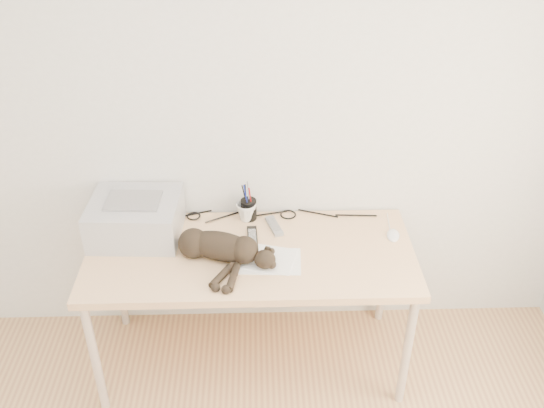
{
  "coord_description": "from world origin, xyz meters",
  "views": [
    {
      "loc": [
        0.04,
        -0.95,
        2.55
      ],
      "look_at": [
        0.1,
        1.34,
        1.05
      ],
      "focal_mm": 40.0,
      "sensor_mm": 36.0,
      "label": 1
    }
  ],
  "objects_px": {
    "mug": "(246,212)",
    "cat": "(217,248)",
    "desk": "(251,262)",
    "printer": "(136,218)",
    "mouse": "(393,233)",
    "pen_cup": "(249,209)"
  },
  "relations": [
    {
      "from": "mug",
      "to": "cat",
      "type": "bearing_deg",
      "value": -113.03
    },
    {
      "from": "cat",
      "to": "desk",
      "type": "bearing_deg",
      "value": 58.47
    },
    {
      "from": "desk",
      "to": "mug",
      "type": "xyz_separation_m",
      "value": [
        -0.02,
        0.19,
        0.18
      ]
    },
    {
      "from": "printer",
      "to": "desk",
      "type": "bearing_deg",
      "value": -7.85
    },
    {
      "from": "cat",
      "to": "mouse",
      "type": "xyz_separation_m",
      "value": [
        0.88,
        0.16,
        -0.05
      ]
    },
    {
      "from": "printer",
      "to": "pen_cup",
      "type": "relative_size",
      "value": 2.17
    },
    {
      "from": "desk",
      "to": "cat",
      "type": "relative_size",
      "value": 2.56
    },
    {
      "from": "cat",
      "to": "mug",
      "type": "height_order",
      "value": "cat"
    },
    {
      "from": "desk",
      "to": "cat",
      "type": "height_order",
      "value": "cat"
    },
    {
      "from": "cat",
      "to": "printer",
      "type": "bearing_deg",
      "value": 171.49
    },
    {
      "from": "printer",
      "to": "pen_cup",
      "type": "bearing_deg",
      "value": 12.56
    },
    {
      "from": "mug",
      "to": "pen_cup",
      "type": "xyz_separation_m",
      "value": [
        0.01,
        0.01,
        0.01
      ]
    },
    {
      "from": "desk",
      "to": "mouse",
      "type": "bearing_deg",
      "value": 1.79
    },
    {
      "from": "desk",
      "to": "printer",
      "type": "height_order",
      "value": "printer"
    },
    {
      "from": "printer",
      "to": "mug",
      "type": "distance_m",
      "value": 0.56
    },
    {
      "from": "cat",
      "to": "mug",
      "type": "distance_m",
      "value": 0.35
    },
    {
      "from": "desk",
      "to": "printer",
      "type": "distance_m",
      "value": 0.62
    },
    {
      "from": "printer",
      "to": "mug",
      "type": "xyz_separation_m",
      "value": [
        0.55,
        0.12,
        -0.05
      ]
    },
    {
      "from": "mug",
      "to": "desk",
      "type": "bearing_deg",
      "value": -84.02
    },
    {
      "from": "desk",
      "to": "cat",
      "type": "bearing_deg",
      "value": -140.2
    },
    {
      "from": "desk",
      "to": "pen_cup",
      "type": "bearing_deg",
      "value": 92.27
    },
    {
      "from": "printer",
      "to": "pen_cup",
      "type": "distance_m",
      "value": 0.58
    }
  ]
}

